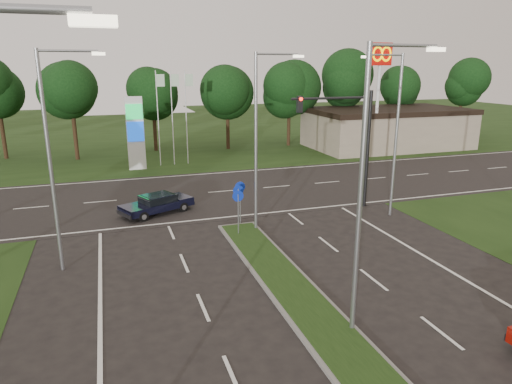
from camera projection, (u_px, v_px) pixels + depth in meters
name	position (u px, v px, depth m)	size (l,w,h in m)	color
verge_far	(157.00, 132.00, 59.48)	(160.00, 50.00, 0.02)	black
cross_road	(208.00, 193.00, 31.09)	(160.00, 12.00, 0.02)	black
median_kerb	(363.00, 372.00, 12.77)	(2.00, 26.00, 0.12)	slate
commercial_building	(387.00, 128.00, 48.18)	(16.00, 9.00, 4.00)	gray
streetlight_median_near	(367.00, 180.00, 13.56)	(2.53, 0.22, 9.00)	gray
streetlight_median_far	(260.00, 134.00, 22.72)	(2.53, 0.22, 9.00)	gray
streetlight_left_far	(54.00, 151.00, 18.08)	(2.53, 0.22, 9.00)	gray
streetlight_right_far	(394.00, 128.00, 25.07)	(2.53, 0.22, 9.00)	gray
traffic_signal	(349.00, 132.00, 26.53)	(5.10, 0.42, 7.00)	black
median_signs	(239.00, 198.00, 23.68)	(1.16, 1.76, 2.38)	gray
gas_pylon	(138.00, 131.00, 37.38)	(5.80, 1.26, 8.00)	silver
mcdonalds_sign	(380.00, 70.00, 41.69)	(2.20, 0.47, 10.40)	silver
treeline_far	(171.00, 82.00, 43.89)	(6.00, 6.00, 9.90)	black
navy_sedan	(157.00, 204.00, 26.56)	(4.44, 3.24, 1.13)	black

